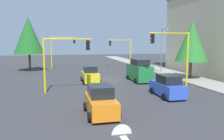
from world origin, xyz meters
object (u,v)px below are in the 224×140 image
Objects in this scene: traffic_signal_far_left at (122,47)px; street_lamp_curbside at (163,45)px; delivery_van_green at (139,71)px; car_orange at (101,102)px; traffic_signal_near_left at (173,48)px; traffic_signal_near_right at (64,54)px; car_yellow at (90,75)px; tree_roadside_near at (192,41)px; tree_opposite_side at (29,36)px; car_blue at (167,87)px; traffic_signal_far_right at (61,46)px.

traffic_signal_far_left is 10.99m from street_lamp_curbside.
delivery_van_green is (15.77, -2.12, -2.53)m from traffic_signal_far_left.
traffic_signal_near_left is at bearing 129.43° from car_orange.
traffic_signal_near_left is 20.00m from traffic_signal_far_left.
traffic_signal_far_left is at bearing -179.75° from traffic_signal_near_left.
traffic_signal_near_right is 6.31m from car_yellow.
traffic_signal_far_left is at bearing 172.36° from delivery_van_green.
traffic_signal_near_right is at bearing -29.42° from traffic_signal_far_left.
tree_roadside_near is (16.00, 4.85, 1.11)m from traffic_signal_far_left.
tree_opposite_side reaches higher than traffic_signal_far_left.
car_blue is at bearing 66.04° from traffic_signal_near_right.
car_blue is (8.16, -0.33, -0.39)m from delivery_van_green.
traffic_signal_far_right reaches higher than car_yellow.
car_orange is at bearing -61.33° from car_blue.
traffic_signal_far_left is 0.72× the size of tree_roadside_near.
street_lamp_curbside is 21.93m from tree_opposite_side.
tree_roadside_near is at bearing 13.05° from street_lamp_curbside.
car_orange is (27.59, -9.14, -2.91)m from traffic_signal_far_left.
car_blue is at bearing -2.29° from delivery_van_green.
car_orange is at bearing 16.34° from tree_opposite_side.
traffic_signal_near_left is 1.44× the size of car_blue.
car_yellow is at bearing -67.35° from street_lamp_curbside.
car_orange is (27.59, 2.22, -3.22)m from traffic_signal_far_right.
delivery_van_green is 6.10m from car_yellow.
traffic_signal_near_left reaches higher than traffic_signal_near_right.
delivery_van_green is at bearing 177.71° from car_blue.
car_orange is (7.59, 2.13, -2.85)m from traffic_signal_near_right.
traffic_signal_far_left is at bearing 151.83° from car_yellow.
traffic_signal_far_right is 1.11× the size of traffic_signal_near_right.
car_blue is (13.54, -6.00, -3.45)m from street_lamp_curbside.
traffic_signal_near_left reaches higher than car_orange.
street_lamp_curbside is at bearing 67.45° from tree_opposite_side.
car_yellow is (13.29, 8.46, -5.02)m from tree_opposite_side.
car_blue is (23.93, -2.44, -2.91)m from traffic_signal_far_left.
traffic_signal_near_right reaches higher than car_orange.
delivery_van_green is at bearing -7.64° from traffic_signal_far_left.
traffic_signal_far_right is 27.87m from car_orange.
delivery_van_green reaches higher than car_orange.
traffic_signal_near_left reaches higher than delivery_van_green.
traffic_signal_near_left is 1.10× the size of traffic_signal_far_left.
traffic_signal_far_right is 0.65× the size of tree_opposite_side.
street_lamp_curbside reaches higher than traffic_signal_near_right.
traffic_signal_near_left is 5.58m from delivery_van_green.
car_orange is 0.92× the size of car_blue.
car_orange is (7.59, -9.23, -3.28)m from traffic_signal_near_left.
car_blue is at bearing 118.67° from car_orange.
tree_opposite_side is (-8.39, -20.20, 1.56)m from street_lamp_curbside.
tree_opposite_side is at bearing -123.07° from tree_roadside_near.
traffic_signal_near_right is 0.98× the size of traffic_signal_far_left.
traffic_signal_far_left is 29.21m from car_orange.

